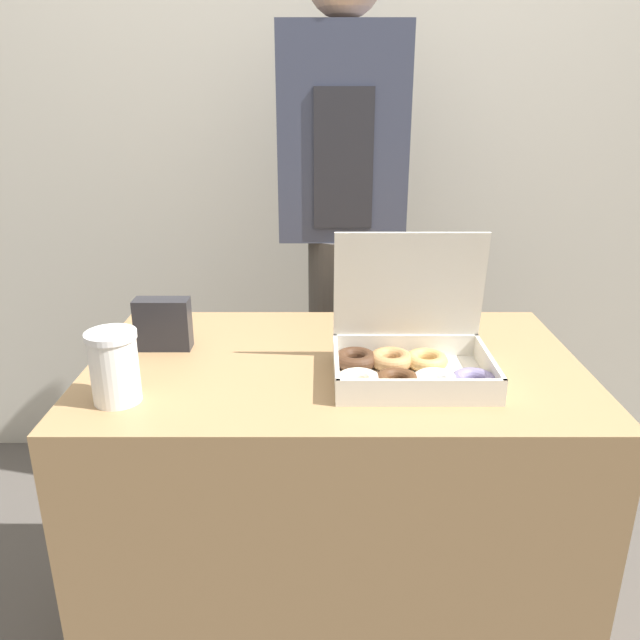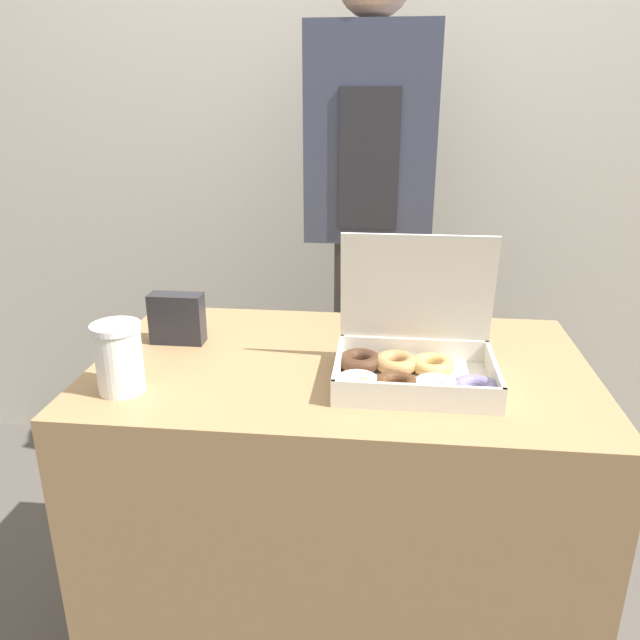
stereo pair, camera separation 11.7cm
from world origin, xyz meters
The scene contains 6 objects.
wall_back centered at (0.00, 0.97, 1.30)m, with size 10.00×0.05×2.60m.
table centered at (0.00, 0.00, 0.38)m, with size 1.02×0.61×0.77m.
donut_box centered at (0.14, -0.08, 0.81)m, with size 0.34×0.23×0.27m.
coffee_cup centered at (-0.40, -0.18, 0.84)m, with size 0.09×0.09×0.13m.
napkin_holder centered at (-0.37, 0.07, 0.82)m, with size 0.12×0.05×0.11m.
person_customer centered at (0.03, 0.58, 0.94)m, with size 0.35×0.20×1.68m.
Camera 1 is at (-0.03, -1.19, 1.29)m, focal length 35.00 mm.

